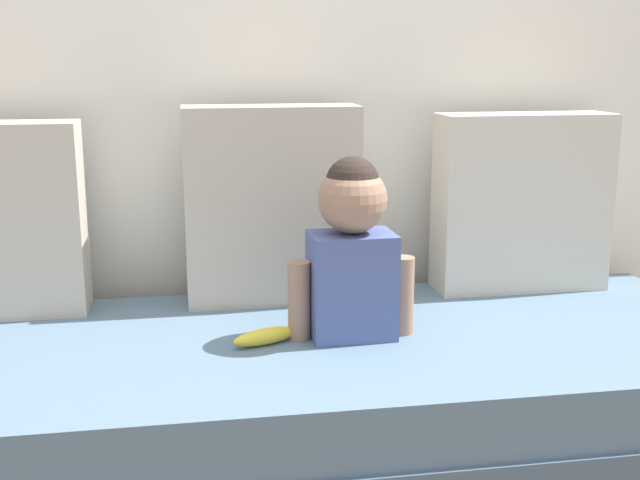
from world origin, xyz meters
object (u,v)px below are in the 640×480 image
at_px(toddler, 352,247).
at_px(banana, 265,336).
at_px(throw_pillow_center, 272,205).
at_px(throw_pillow_right, 521,202).
at_px(couch, 289,413).

height_order(toddler, banana, toddler).
xyz_separation_m(throw_pillow_center, banana, (-0.06, -0.36, -0.26)).
bearing_deg(toddler, throw_pillow_right, 30.01).
bearing_deg(toddler, banana, -174.58).
relative_size(couch, banana, 14.09).
relative_size(throw_pillow_center, toddler, 1.22).
distance_m(throw_pillow_center, banana, 0.44).
relative_size(throw_pillow_right, toddler, 1.15).
xyz_separation_m(couch, throw_pillow_right, (0.74, 0.33, 0.46)).
xyz_separation_m(couch, toddler, (0.16, -0.00, 0.43)).
relative_size(couch, throw_pillow_center, 4.34).
distance_m(couch, toddler, 0.46).
bearing_deg(couch, throw_pillow_right, 24.24).
xyz_separation_m(couch, banana, (-0.06, -0.02, 0.22)).
relative_size(throw_pillow_center, throw_pillow_right, 1.06).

